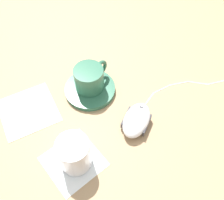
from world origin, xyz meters
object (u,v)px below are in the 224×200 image
object	(u,v)px
coffee_cup	(90,78)
saucer	(90,89)
computer_mouse	(136,120)
drinking_glass	(74,154)

from	to	relation	value
coffee_cup	saucer	bearing A→B (deg)	31.07
computer_mouse	drinking_glass	bearing A→B (deg)	-10.89
drinking_glass	computer_mouse	bearing A→B (deg)	169.11
saucer	coffee_cup	world-z (taller)	coffee_cup
coffee_cup	computer_mouse	world-z (taller)	coffee_cup
saucer	drinking_glass	xyz separation A→B (m)	(0.16, 0.13, 0.04)
computer_mouse	saucer	bearing A→B (deg)	-87.37
computer_mouse	drinking_glass	size ratio (longest dim) A/B	1.39
saucer	computer_mouse	world-z (taller)	computer_mouse
computer_mouse	drinking_glass	world-z (taller)	drinking_glass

